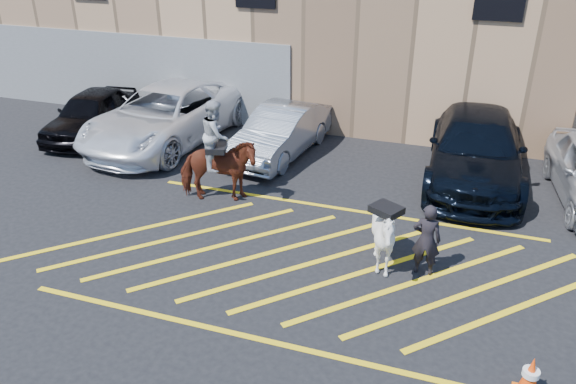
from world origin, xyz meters
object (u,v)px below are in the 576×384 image
(car_black_suv, at_px, (92,113))
(car_silver_sedan, at_px, (281,132))
(traffic_cone, at_px, (530,377))
(saddled_white, at_px, (384,236))
(mounted_bay, at_px, (217,162))
(handler, at_px, (426,240))
(car_white_pickup, at_px, (166,115))
(car_blue_suv, at_px, (476,148))

(car_black_suv, height_order, car_silver_sedan, car_black_suv)
(car_silver_sedan, distance_m, traffic_cone, 10.07)
(car_black_suv, height_order, saddled_white, saddled_white)
(mounted_bay, bearing_deg, car_silver_sedan, 81.71)
(handler, distance_m, saddled_white, 0.82)
(car_white_pickup, height_order, car_blue_suv, car_white_pickup)
(car_white_pickup, xyz_separation_m, handler, (8.43, -4.75, -0.10))
(car_silver_sedan, bearing_deg, handler, -38.31)
(mounted_bay, relative_size, traffic_cone, 3.56)
(car_white_pickup, xyz_separation_m, mounted_bay, (3.23, -3.17, 0.18))
(handler, height_order, saddled_white, saddled_white)
(car_black_suv, distance_m, car_blue_suv, 11.76)
(mounted_bay, bearing_deg, car_black_suv, 153.07)
(car_white_pickup, height_order, saddled_white, car_white_pickup)
(mounted_bay, bearing_deg, car_white_pickup, 135.53)
(car_black_suv, bearing_deg, handler, -28.86)
(handler, bearing_deg, traffic_cone, 123.52)
(handler, distance_m, traffic_cone, 3.34)
(car_white_pickup, distance_m, saddled_white, 9.06)
(car_black_suv, distance_m, mounted_bay, 6.51)
(car_black_suv, bearing_deg, car_silver_sedan, -3.32)
(car_silver_sedan, xyz_separation_m, mounted_bay, (-0.48, -3.29, 0.34))
(saddled_white, height_order, traffic_cone, saddled_white)
(car_silver_sedan, relative_size, car_blue_suv, 0.73)
(handler, xyz_separation_m, traffic_cone, (1.84, -2.76, -0.40))
(car_blue_suv, xyz_separation_m, saddled_white, (-1.56, -5.16, -0.08))
(car_silver_sedan, xyz_separation_m, handler, (4.72, -4.87, 0.05))
(car_silver_sedan, distance_m, car_blue_suv, 5.47)
(car_silver_sedan, height_order, mounted_bay, mounted_bay)
(car_black_suv, bearing_deg, traffic_cone, -36.07)
(handler, bearing_deg, car_silver_sedan, -46.11)
(mounted_bay, height_order, traffic_cone, mounted_bay)
(car_blue_suv, distance_m, saddled_white, 5.39)
(car_blue_suv, xyz_separation_m, handler, (-0.75, -5.01, -0.09))
(car_silver_sedan, height_order, saddled_white, saddled_white)
(car_white_pickup, xyz_separation_m, saddled_white, (7.62, -4.89, -0.09))
(traffic_cone, bearing_deg, handler, 123.71)
(saddled_white, distance_m, traffic_cone, 3.74)
(handler, bearing_deg, car_white_pickup, -29.59)
(car_black_suv, relative_size, saddled_white, 2.32)
(car_blue_suv, bearing_deg, traffic_cone, -83.55)
(car_black_suv, height_order, traffic_cone, car_black_suv)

